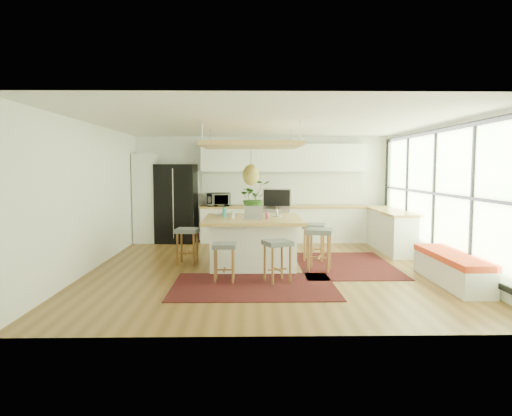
{
  "coord_description": "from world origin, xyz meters",
  "views": [
    {
      "loc": [
        -0.37,
        -8.5,
        1.87
      ],
      "look_at": [
        -0.2,
        0.5,
        1.1
      ],
      "focal_mm": 32.26,
      "sensor_mm": 36.0,
      "label": 1
    }
  ],
  "objects_px": {
    "stool_near_left": "(224,261)",
    "stool_right_front": "(319,252)",
    "stool_left_side": "(188,246)",
    "laptop": "(252,213)",
    "fridge": "(177,206)",
    "island_plant": "(254,201)",
    "stool_right_back": "(314,243)",
    "microwave": "(218,198)",
    "island": "(253,241)",
    "stool_near_right": "(277,261)",
    "monitor": "(277,203)"
  },
  "relations": [
    {
      "from": "stool_left_side",
      "to": "stool_right_back",
      "type": "bearing_deg",
      "value": 7.57
    },
    {
      "from": "stool_right_front",
      "to": "stool_left_side",
      "type": "relative_size",
      "value": 1.09
    },
    {
      "from": "stool_left_side",
      "to": "stool_right_front",
      "type": "bearing_deg",
      "value": -13.8
    },
    {
      "from": "island",
      "to": "stool_near_right",
      "type": "bearing_deg",
      "value": -74.03
    },
    {
      "from": "microwave",
      "to": "laptop",
      "type": "bearing_deg",
      "value": -82.27
    },
    {
      "from": "fridge",
      "to": "island_plant",
      "type": "height_order",
      "value": "fridge"
    },
    {
      "from": "fridge",
      "to": "island",
      "type": "distance_m",
      "value": 3.48
    },
    {
      "from": "island_plant",
      "to": "island",
      "type": "bearing_deg",
      "value": -93.02
    },
    {
      "from": "stool_near_left",
      "to": "stool_right_back",
      "type": "relative_size",
      "value": 0.86
    },
    {
      "from": "island",
      "to": "stool_right_front",
      "type": "distance_m",
      "value": 1.32
    },
    {
      "from": "stool_left_side",
      "to": "laptop",
      "type": "height_order",
      "value": "laptop"
    },
    {
      "from": "island",
      "to": "stool_near_right",
      "type": "relative_size",
      "value": 2.66
    },
    {
      "from": "fridge",
      "to": "island",
      "type": "bearing_deg",
      "value": -53.01
    },
    {
      "from": "fridge",
      "to": "stool_near_right",
      "type": "xyz_separation_m",
      "value": [
        2.29,
        -4.23,
        -0.57
      ]
    },
    {
      "from": "stool_near_left",
      "to": "stool_left_side",
      "type": "relative_size",
      "value": 0.91
    },
    {
      "from": "fridge",
      "to": "stool_near_left",
      "type": "bearing_deg",
      "value": -67.79
    },
    {
      "from": "fridge",
      "to": "stool_left_side",
      "type": "bearing_deg",
      "value": -73.78
    },
    {
      "from": "island",
      "to": "stool_right_back",
      "type": "distance_m",
      "value": 1.34
    },
    {
      "from": "fridge",
      "to": "monitor",
      "type": "relative_size",
      "value": 3.3
    },
    {
      "from": "island_plant",
      "to": "stool_near_left",
      "type": "bearing_deg",
      "value": -105.56
    },
    {
      "from": "microwave",
      "to": "island_plant",
      "type": "xyz_separation_m",
      "value": [
        0.87,
        -2.28,
        0.08
      ]
    },
    {
      "from": "fridge",
      "to": "island_plant",
      "type": "bearing_deg",
      "value": -46.69
    },
    {
      "from": "island",
      "to": "island_plant",
      "type": "xyz_separation_m",
      "value": [
        0.03,
        0.56,
        0.74
      ]
    },
    {
      "from": "stool_near_right",
      "to": "stool_right_front",
      "type": "xyz_separation_m",
      "value": [
        0.83,
        0.85,
        0.0
      ]
    },
    {
      "from": "monitor",
      "to": "island_plant",
      "type": "bearing_deg",
      "value": 166.04
    },
    {
      "from": "stool_near_right",
      "to": "stool_right_back",
      "type": "distance_m",
      "value": 2.0
    },
    {
      "from": "monitor",
      "to": "stool_near_left",
      "type": "bearing_deg",
      "value": -102.16
    },
    {
      "from": "stool_right_back",
      "to": "microwave",
      "type": "bearing_deg",
      "value": 131.27
    },
    {
      "from": "stool_right_back",
      "to": "island_plant",
      "type": "distance_m",
      "value": 1.5
    },
    {
      "from": "stool_right_back",
      "to": "monitor",
      "type": "bearing_deg",
      "value": -166.46
    },
    {
      "from": "island",
      "to": "island_plant",
      "type": "bearing_deg",
      "value": 86.98
    },
    {
      "from": "stool_near_left",
      "to": "stool_right_front",
      "type": "distance_m",
      "value": 1.88
    },
    {
      "from": "stool_right_back",
      "to": "stool_left_side",
      "type": "xyz_separation_m",
      "value": [
        -2.54,
        -0.34,
        0.0
      ]
    },
    {
      "from": "fridge",
      "to": "stool_right_front",
      "type": "bearing_deg",
      "value": -43.8
    },
    {
      "from": "island",
      "to": "stool_right_back",
      "type": "relative_size",
      "value": 2.47
    },
    {
      "from": "stool_right_front",
      "to": "monitor",
      "type": "relative_size",
      "value": 1.29
    },
    {
      "from": "laptop",
      "to": "island_plant",
      "type": "bearing_deg",
      "value": 98.38
    },
    {
      "from": "fridge",
      "to": "stool_near_right",
      "type": "relative_size",
      "value": 2.85
    },
    {
      "from": "stool_near_left",
      "to": "stool_near_right",
      "type": "height_order",
      "value": "stool_near_right"
    },
    {
      "from": "fridge",
      "to": "island_plant",
      "type": "xyz_separation_m",
      "value": [
        1.94,
        -2.32,
        0.28
      ]
    },
    {
      "from": "stool_near_right",
      "to": "monitor",
      "type": "xyz_separation_m",
      "value": [
        0.09,
        1.62,
        0.83
      ]
    },
    {
      "from": "island",
      "to": "monitor",
      "type": "distance_m",
      "value": 0.91
    },
    {
      "from": "stool_right_back",
      "to": "monitor",
      "type": "relative_size",
      "value": 1.25
    },
    {
      "from": "island",
      "to": "island_plant",
      "type": "relative_size",
      "value": 2.62
    },
    {
      "from": "monitor",
      "to": "microwave",
      "type": "height_order",
      "value": "monitor"
    },
    {
      "from": "island",
      "to": "laptop",
      "type": "xyz_separation_m",
      "value": [
        -0.02,
        -0.34,
        0.58
      ]
    },
    {
      "from": "stool_near_right",
      "to": "stool_left_side",
      "type": "height_order",
      "value": "stool_left_side"
    },
    {
      "from": "monitor",
      "to": "island_plant",
      "type": "xyz_separation_m",
      "value": [
        -0.45,
        0.3,
        0.02
      ]
    },
    {
      "from": "fridge",
      "to": "stool_right_front",
      "type": "distance_m",
      "value": 4.64
    },
    {
      "from": "monitor",
      "to": "microwave",
      "type": "distance_m",
      "value": 2.9
    }
  ]
}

